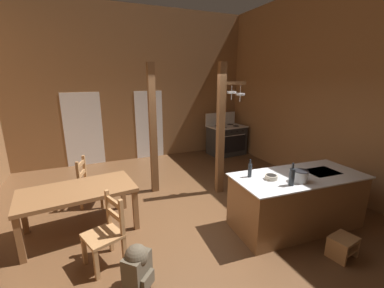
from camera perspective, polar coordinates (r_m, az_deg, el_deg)
ground_plane at (r=4.64m, az=-1.60°, el=-17.46°), size 7.60×8.51×0.10m
wall_back at (r=7.71m, az=-12.72°, el=12.73°), size 7.60×0.14×4.38m
wall_right at (r=6.11m, az=30.77°, el=10.58°), size 0.14×8.51×4.38m
glazed_door_back_left at (r=7.63m, az=-23.47°, el=3.02°), size 1.00×0.01×2.05m
glazed_panel_back_right at (r=7.83m, az=-9.69°, el=4.32°), size 0.84×0.01×2.05m
kitchen_island at (r=4.60m, az=22.67°, el=-11.84°), size 2.21×1.08×0.91m
stove_range at (r=8.22m, az=7.80°, el=1.01°), size 1.21×0.91×1.32m
support_post_with_pot_rack at (r=5.23m, az=6.82°, el=3.95°), size 0.60×0.21×2.73m
support_post_center at (r=5.30m, az=-8.90°, el=3.10°), size 0.14×0.14×2.73m
step_stool at (r=4.29m, az=31.11°, el=-19.14°), size 0.40×0.33×0.30m
dining_table at (r=4.41m, az=-24.53°, el=-10.35°), size 1.80×1.10×0.74m
ladderback_chair_near_window at (r=3.68m, az=-18.90°, el=-18.56°), size 0.57×0.57×0.95m
ladderback_chair_by_post at (r=5.30m, az=-22.19°, el=-8.19°), size 0.55×0.55×0.95m
backpack at (r=3.28m, az=-12.35°, el=-25.71°), size 0.38×0.38×0.60m
stockpot_on_counter at (r=4.13m, az=23.46°, el=-6.71°), size 0.30×0.23×0.18m
mixing_bowl_on_counter at (r=4.09m, az=17.61°, el=-7.21°), size 0.19×0.19×0.07m
bottle_tall_on_counter at (r=3.93m, az=21.80°, el=-6.88°), size 0.08×0.08×0.34m
bottle_short_on_counter at (r=4.06m, az=13.05°, el=-5.78°), size 0.06×0.06×0.29m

